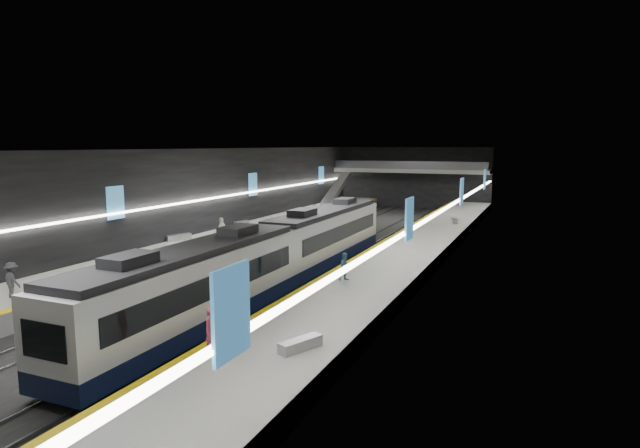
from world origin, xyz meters
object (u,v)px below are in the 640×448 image
at_px(bench_right_near, 300,345).
at_px(passenger_left_a, 222,231).
at_px(passenger_right_a, 212,331).
at_px(passenger_left_b, 12,280).
at_px(train, 274,254).
at_px(bench_left_near, 178,237).
at_px(bench_right_far, 455,221).
at_px(passenger_right_b, 345,267).
at_px(escalator, 336,189).
at_px(bench_left_far, 241,223).

relative_size(bench_right_near, passenger_left_a, 0.90).
bearing_deg(passenger_right_a, passenger_left_b, 98.29).
relative_size(train, bench_left_near, 14.97).
distance_m(bench_right_far, passenger_right_b, 24.19).
relative_size(bench_left_near, passenger_left_b, 1.14).
bearing_deg(passenger_left_a, escalator, 178.69).
xyz_separation_m(passenger_right_a, passenger_left_b, (-12.81, 2.04, 0.04)).
relative_size(passenger_right_a, passenger_right_b, 1.10).
relative_size(bench_left_far, bench_right_far, 0.95).
distance_m(passenger_right_b, passenger_left_b, 16.48).
relative_size(bench_right_near, passenger_right_a, 1.05).
bearing_deg(bench_right_far, passenger_left_a, -141.69).
bearing_deg(bench_left_near, escalator, 109.94).
height_order(bench_right_far, passenger_right_b, passenger_right_b).
xyz_separation_m(escalator, passenger_right_b, (14.10, -34.56, -1.14)).
xyz_separation_m(bench_left_near, passenger_right_a, (15.41, -17.89, 0.59)).
distance_m(passenger_left_a, passenger_left_b, 16.13).
height_order(bench_left_far, bench_right_far, bench_right_far).
distance_m(escalator, bench_right_far, 19.26).
xyz_separation_m(bench_right_far, passenger_left_a, (-14.26, -17.46, 0.78)).
bearing_deg(passenger_right_b, train, 132.97).
bearing_deg(escalator, passenger_right_b, -67.80).
relative_size(escalator, passenger_left_b, 4.56).
height_order(escalator, passenger_left_b, escalator).
relative_size(bench_right_far, passenger_left_a, 0.85).
relative_size(bench_left_near, passenger_right_a, 1.20).
distance_m(escalator, passenger_left_a, 28.00).
distance_m(bench_left_near, bench_right_near, 24.42).
bearing_deg(escalator, passenger_right_a, -73.77).
xyz_separation_m(train, bench_left_near, (-12.00, 6.85, -0.95)).
bearing_deg(passenger_left_b, bench_left_far, -74.86).
distance_m(train, passenger_right_b, 4.15).
bearing_deg(escalator, bench_left_near, -94.06).
bearing_deg(train, passenger_right_b, 6.26).
bearing_deg(escalator, bench_right_near, -70.11).
bearing_deg(bench_left_far, bench_right_far, 41.21).
relative_size(escalator, bench_right_far, 4.81).
distance_m(passenger_right_a, passenger_left_a, 21.51).
bearing_deg(passenger_left_a, train, 44.05).
bearing_deg(bench_right_near, train, 146.37).
bearing_deg(train, passenger_left_b, -136.27).
height_order(bench_right_near, passenger_right_a, passenger_right_a).
bearing_deg(bench_left_near, bench_right_far, 68.38).
bearing_deg(bench_left_far, bench_left_near, -76.40).
bearing_deg(bench_left_near, train, -5.71).
xyz_separation_m(bench_left_near, bench_left_far, (0.21, 8.87, -0.05)).
height_order(bench_right_near, passenger_left_a, passenger_left_a).
bearing_deg(train, escalator, 105.94).
bearing_deg(train, bench_left_far, 126.88).
height_order(train, passenger_right_b, train).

